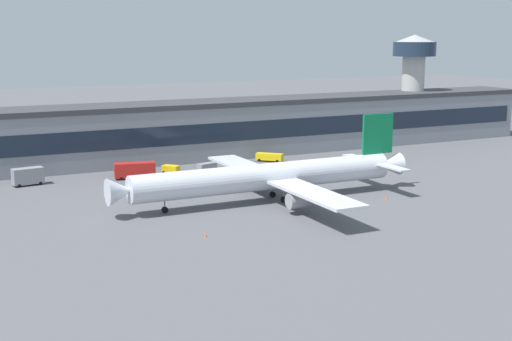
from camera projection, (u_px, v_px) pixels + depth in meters
ground_plane at (292, 200)px, 127.03m from camera, size 600.00×600.00×0.00m
terminal_building at (193, 130)px, 168.94m from camera, size 199.45×14.50×13.83m
airliner at (271, 176)px, 125.91m from camera, size 58.49×50.30×14.73m
control_tower at (413, 74)px, 199.27m from camera, size 12.14×12.14×29.62m
fuel_truck at (134, 170)px, 146.03m from camera, size 8.78×4.33×3.35m
belt_loader at (269, 157)px, 165.68m from camera, size 5.90×5.98×1.95m
baggage_tug at (171, 169)px, 151.07m from camera, size 3.87×4.03×1.85m
stair_truck at (28, 176)px, 139.39m from camera, size 6.28×3.22×3.55m
follow_me_car at (207, 166)px, 153.83m from camera, size 4.76×3.09×1.85m
traffic_cone_0 at (206, 235)px, 104.14m from camera, size 0.45×0.45×0.56m
traffic_cone_1 at (386, 198)px, 127.82m from camera, size 0.49×0.49×0.61m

